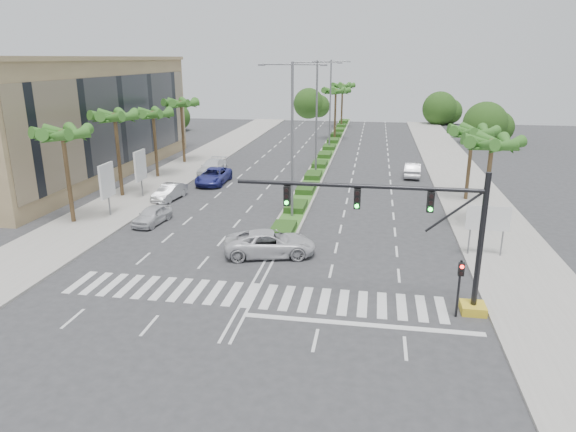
# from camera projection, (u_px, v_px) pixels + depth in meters

# --- Properties ---
(ground) EXTENTS (160.00, 160.00, 0.00)m
(ground) POSITION_uv_depth(u_px,v_px,m) (250.00, 295.00, 27.68)
(ground) COLOR #333335
(ground) RESTS_ON ground
(footpath_right) EXTENTS (6.00, 120.00, 0.15)m
(footpath_right) POSITION_uv_depth(u_px,v_px,m) (478.00, 206.00, 44.06)
(footpath_right) COLOR gray
(footpath_right) RESTS_ON ground
(footpath_left) EXTENTS (6.00, 120.00, 0.15)m
(footpath_left) POSITION_uv_depth(u_px,v_px,m) (145.00, 191.00, 48.93)
(footpath_left) COLOR gray
(footpath_left) RESTS_ON ground
(median) EXTENTS (2.20, 75.00, 0.20)m
(median) POSITION_uv_depth(u_px,v_px,m) (328.00, 151.00, 70.03)
(median) COLOR gray
(median) RESTS_ON ground
(median_grass) EXTENTS (1.80, 75.00, 0.04)m
(median_grass) POSITION_uv_depth(u_px,v_px,m) (328.00, 150.00, 69.99)
(median_grass) COLOR #2F6121
(median_grass) RESTS_ON median
(building) EXTENTS (12.00, 36.00, 12.00)m
(building) POSITION_uv_depth(u_px,v_px,m) (69.00, 119.00, 54.56)
(building) COLOR tan
(building) RESTS_ON ground
(signal_gantry) EXTENTS (12.60, 1.20, 7.20)m
(signal_gantry) POSITION_uv_depth(u_px,v_px,m) (433.00, 245.00, 25.17)
(signal_gantry) COLOR gold
(signal_gantry) RESTS_ON ground
(pedestrian_signal) EXTENTS (0.28, 0.36, 3.00)m
(pedestrian_signal) POSITION_uv_depth(u_px,v_px,m) (460.00, 279.00, 24.74)
(pedestrian_signal) COLOR black
(pedestrian_signal) RESTS_ON ground
(direction_sign) EXTENTS (2.70, 0.11, 3.40)m
(direction_sign) POSITION_uv_depth(u_px,v_px,m) (488.00, 221.00, 32.32)
(direction_sign) COLOR slate
(direction_sign) RESTS_ON ground
(billboard_near) EXTENTS (0.18, 2.10, 4.35)m
(billboard_near) POSITION_uv_depth(u_px,v_px,m) (107.00, 181.00, 40.43)
(billboard_near) COLOR slate
(billboard_near) RESTS_ON ground
(billboard_far) EXTENTS (0.18, 2.10, 4.35)m
(billboard_far) POSITION_uv_depth(u_px,v_px,m) (140.00, 166.00, 46.08)
(billboard_far) COLOR slate
(billboard_far) RESTS_ON ground
(palm_left_near) EXTENTS (4.57, 4.68, 7.55)m
(palm_left_near) POSITION_uv_depth(u_px,v_px,m) (63.00, 137.00, 37.77)
(palm_left_near) COLOR brown
(palm_left_near) RESTS_ON ground
(palm_left_mid) EXTENTS (4.57, 4.68, 7.95)m
(palm_left_mid) POSITION_uv_depth(u_px,v_px,m) (115.00, 119.00, 45.19)
(palm_left_mid) COLOR brown
(palm_left_mid) RESTS_ON ground
(palm_left_far) EXTENTS (4.57, 4.68, 7.35)m
(palm_left_far) POSITION_uv_depth(u_px,v_px,m) (153.00, 116.00, 52.89)
(palm_left_far) COLOR brown
(palm_left_far) RESTS_ON ground
(palm_left_end) EXTENTS (4.57, 4.68, 7.75)m
(palm_left_end) POSITION_uv_depth(u_px,v_px,m) (181.00, 105.00, 60.31)
(palm_left_end) COLOR brown
(palm_left_end) RESTS_ON ground
(palm_right_near) EXTENTS (4.57, 4.68, 7.05)m
(palm_right_near) POSITION_uv_depth(u_px,v_px,m) (492.00, 146.00, 36.71)
(palm_right_near) COLOR brown
(palm_right_near) RESTS_ON ground
(palm_right_far) EXTENTS (4.57, 4.68, 6.75)m
(palm_right_far) POSITION_uv_depth(u_px,v_px,m) (472.00, 134.00, 44.32)
(palm_right_far) COLOR brown
(palm_right_far) RESTS_ON ground
(palm_median_a) EXTENTS (4.57, 4.68, 8.05)m
(palm_median_a) POSITION_uv_depth(u_px,v_px,m) (336.00, 93.00, 77.35)
(palm_median_a) COLOR brown
(palm_median_a) RESTS_ON ground
(palm_median_b) EXTENTS (4.57, 4.68, 8.05)m
(palm_median_b) POSITION_uv_depth(u_px,v_px,m) (342.00, 87.00, 91.48)
(palm_median_b) COLOR brown
(palm_median_b) RESTS_ON ground
(streetlight_near) EXTENTS (5.10, 0.25, 12.00)m
(streetlight_near) POSITION_uv_depth(u_px,v_px,m) (292.00, 133.00, 38.85)
(streetlight_near) COLOR slate
(streetlight_near) RESTS_ON ground
(streetlight_mid) EXTENTS (5.10, 0.25, 12.00)m
(streetlight_mid) POSITION_uv_depth(u_px,v_px,m) (317.00, 112.00, 53.92)
(streetlight_mid) COLOR slate
(streetlight_mid) RESTS_ON ground
(streetlight_far) EXTENTS (5.10, 0.25, 12.00)m
(streetlight_far) POSITION_uv_depth(u_px,v_px,m) (330.00, 100.00, 68.99)
(streetlight_far) COLOR slate
(streetlight_far) RESTS_ON ground
(car_parked_a) EXTENTS (2.10, 4.24, 1.39)m
(car_parked_a) POSITION_uv_depth(u_px,v_px,m) (152.00, 215.00, 39.41)
(car_parked_a) COLOR silver
(car_parked_a) RESTS_ON ground
(car_parked_b) EXTENTS (2.02, 4.43, 1.41)m
(car_parked_b) POSITION_uv_depth(u_px,v_px,m) (169.00, 192.00, 46.11)
(car_parked_b) COLOR silver
(car_parked_b) RESTS_ON ground
(car_parked_c) EXTENTS (2.63, 5.67, 1.57)m
(car_parked_c) POSITION_uv_depth(u_px,v_px,m) (214.00, 176.00, 51.95)
(car_parked_c) COLOR navy
(car_parked_c) RESTS_ON ground
(car_parked_d) EXTENTS (2.30, 5.47, 1.58)m
(car_parked_d) POSITION_uv_depth(u_px,v_px,m) (212.00, 167.00, 56.13)
(car_parked_d) COLOR white
(car_parked_d) RESTS_ON ground
(car_crossing) EXTENTS (6.33, 4.01, 1.63)m
(car_crossing) POSITION_uv_depth(u_px,v_px,m) (270.00, 243.00, 33.09)
(car_crossing) COLOR silver
(car_crossing) RESTS_ON ground
(car_right) EXTENTS (2.00, 4.86, 1.57)m
(car_right) POSITION_uv_depth(u_px,v_px,m) (413.00, 170.00, 54.97)
(car_right) COLOR silver
(car_right) RESTS_ON ground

